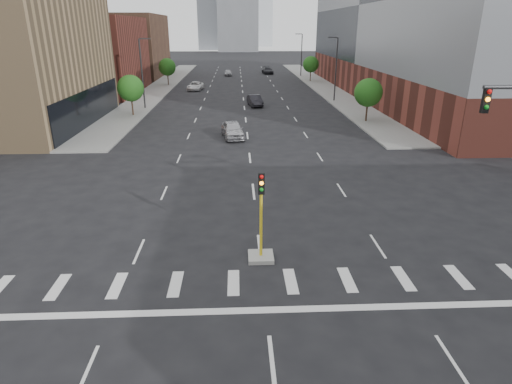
{
  "coord_description": "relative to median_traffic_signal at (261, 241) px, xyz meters",
  "views": [
    {
      "loc": [
        -1.03,
        -8.93,
        10.36
      ],
      "look_at": [
        -0.12,
        11.41,
        2.5
      ],
      "focal_mm": 30.0,
      "sensor_mm": 36.0,
      "label": 1
    }
  ],
  "objects": [
    {
      "name": "car_near_left",
      "position": [
        -1.5,
        24.2,
        -0.15
      ],
      "size": [
        2.65,
        5.05,
        1.64
      ],
      "primitive_type": "imported",
      "rotation": [
        0.0,
        0.0,
        0.15
      ],
      "color": "#B0AFB4",
      "rests_on": "ground"
    },
    {
      "name": "building_left_far_b",
      "position": [
        -27.5,
        83.03,
        5.53
      ],
      "size": [
        20.0,
        24.0,
        13.0
      ],
      "primitive_type": "cube",
      "color": "brown",
      "rests_on": "ground"
    },
    {
      "name": "car_distant",
      "position": [
        -2.9,
        83.01,
        -0.3
      ],
      "size": [
        1.75,
        4.0,
        1.34
      ],
      "primitive_type": "imported",
      "rotation": [
        0.0,
        0.0,
        0.04
      ],
      "color": "#A5A6AA",
      "rests_on": "ground"
    },
    {
      "name": "streetlight_right_b",
      "position": [
        13.41,
        81.03,
        4.04
      ],
      "size": [
        1.6,
        0.22,
        9.07
      ],
      "color": "#2D2D30",
      "rests_on": "ground"
    },
    {
      "name": "building_left_far_a",
      "position": [
        -27.5,
        57.03,
        5.03
      ],
      "size": [
        20.0,
        22.0,
        12.0
      ],
      "primitive_type": "cube",
      "color": "brown",
      "rests_on": "ground"
    },
    {
      "name": "tree_right_near",
      "position": [
        14.0,
        31.03,
        2.42
      ],
      "size": [
        3.2,
        3.2,
        4.85
      ],
      "color": "#382619",
      "rests_on": "ground"
    },
    {
      "name": "car_far_left",
      "position": [
        -8.27,
        59.41,
        -0.26
      ],
      "size": [
        2.82,
        5.3,
        1.42
      ],
      "primitive_type": "imported",
      "rotation": [
        0.0,
        0.0,
        -0.09
      ],
      "color": "white",
      "rests_on": "ground"
    },
    {
      "name": "streetlight_left",
      "position": [
        -13.41,
        41.03,
        4.04
      ],
      "size": [
        1.6,
        0.22,
        9.07
      ],
      "color": "#2D2D30",
      "rests_on": "ground"
    },
    {
      "name": "streetlight_right_a",
      "position": [
        13.41,
        46.03,
        4.04
      ],
      "size": [
        1.6,
        0.22,
        9.07
      ],
      "color": "#2D2D30",
      "rests_on": "ground"
    },
    {
      "name": "sidewalk_left_far",
      "position": [
        -15.0,
        65.03,
        -0.9
      ],
      "size": [
        5.0,
        92.0,
        0.15
      ],
      "primitive_type": "cube",
      "color": "gray",
      "rests_on": "ground"
    },
    {
      "name": "car_mid_right",
      "position": [
        1.5,
        42.6,
        -0.22
      ],
      "size": [
        2.29,
        4.75,
        1.5
      ],
      "primitive_type": "imported",
      "rotation": [
        0.0,
        0.0,
        0.16
      ],
      "color": "black",
      "rests_on": "ground"
    },
    {
      "name": "car_deep_right",
      "position": [
        6.38,
        86.86,
        -0.21
      ],
      "size": [
        2.72,
        5.49,
        1.53
      ],
      "primitive_type": "imported",
      "rotation": [
        0.0,
        0.0,
        0.11
      ],
      "color": "black",
      "rests_on": "ground"
    },
    {
      "name": "tree_left_near",
      "position": [
        -14.0,
        36.03,
        2.42
      ],
      "size": [
        3.2,
        3.2,
        4.85
      ],
      "color": "#382619",
      "rests_on": "ground"
    },
    {
      "name": "sidewalk_right_far",
      "position": [
        15.0,
        65.03,
        -0.9
      ],
      "size": [
        5.0,
        92.0,
        0.15
      ],
      "primitive_type": "cube",
      "color": "gray",
      "rests_on": "ground"
    },
    {
      "name": "building_right_main",
      "position": [
        29.5,
        51.03,
        10.03
      ],
      "size": [
        24.0,
        70.0,
        22.0
      ],
      "color": "brown",
      "rests_on": "ground"
    },
    {
      "name": "median_traffic_signal",
      "position": [
        0.0,
        0.0,
        0.0
      ],
      "size": [
        1.2,
        1.2,
        4.4
      ],
      "color": "#999993",
      "rests_on": "ground"
    },
    {
      "name": "tree_left_far",
      "position": [
        -14.0,
        66.03,
        2.42
      ],
      "size": [
        3.2,
        3.2,
        4.85
      ],
      "color": "#382619",
      "rests_on": "ground"
    },
    {
      "name": "tree_right_far",
      "position": [
        14.0,
        71.03,
        2.42
      ],
      "size": [
        3.2,
        3.2,
        4.85
      ],
      "color": "#382619",
      "rests_on": "ground"
    }
  ]
}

